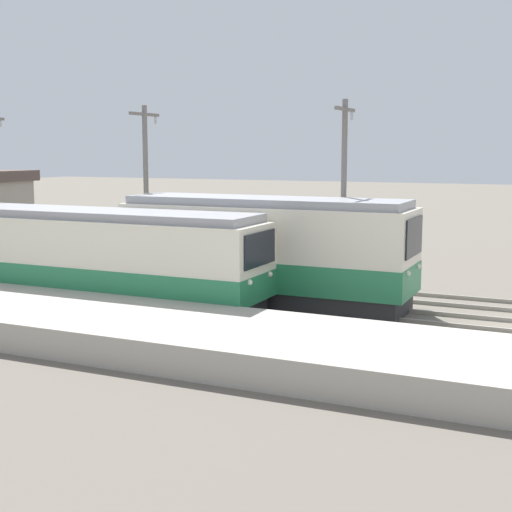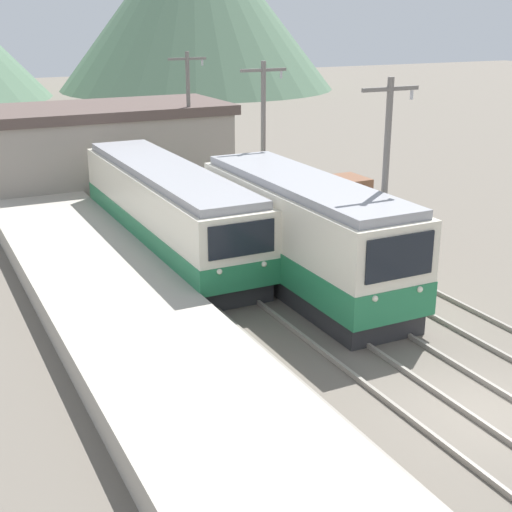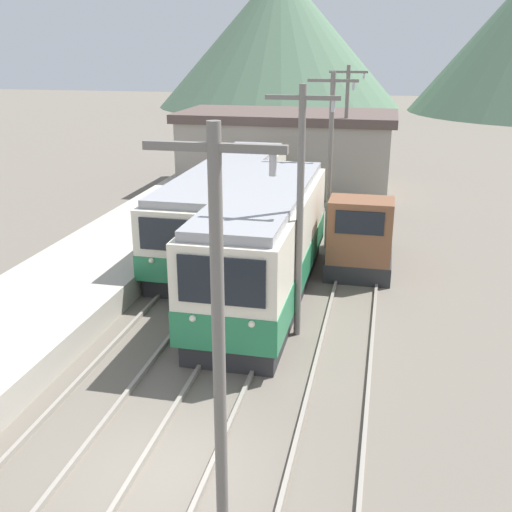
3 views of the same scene
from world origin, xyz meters
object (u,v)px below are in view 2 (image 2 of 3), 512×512
(catenary_mast_mid, at_px, (385,185))
(catenary_mast_distant, at_px, (189,119))
(commuter_train_left, at_px, (168,213))
(catenary_mast_far, at_px, (263,144))
(shunting_locomotive, at_px, (317,215))
(commuter_train_center, at_px, (303,238))

(catenary_mast_mid, height_order, catenary_mast_distant, same)
(commuter_train_left, distance_m, catenary_mast_distant, 9.81)
(commuter_train_left, xyz_separation_m, catenary_mast_far, (4.31, 0.21, 2.33))
(catenary_mast_far, bearing_deg, catenary_mast_distant, 90.00)
(commuter_train_left, distance_m, catenary_mast_mid, 9.46)
(shunting_locomotive, bearing_deg, commuter_train_left, 163.76)
(commuter_train_left, relative_size, shunting_locomotive, 2.72)
(catenary_mast_mid, bearing_deg, shunting_locomotive, 76.87)
(commuter_train_center, distance_m, catenary_mast_distant, 14.45)
(shunting_locomotive, relative_size, catenary_mast_distant, 0.69)
(catenary_mast_distant, bearing_deg, commuter_train_left, -116.86)
(commuter_train_center, distance_m, catenary_mast_far, 6.48)
(commuter_train_left, xyz_separation_m, catenary_mast_distant, (4.31, 8.50, 2.33))
(catenary_mast_mid, xyz_separation_m, catenary_mast_distant, (0.00, 16.59, 0.00))
(shunting_locomotive, xyz_separation_m, catenary_mast_mid, (-1.49, -6.40, 2.72))
(catenary_mast_far, bearing_deg, commuter_train_left, -177.23)
(commuter_train_center, xyz_separation_m, catenary_mast_far, (1.51, 5.92, 2.16))
(commuter_train_center, xyz_separation_m, catenary_mast_mid, (1.51, -2.38, 2.16))
(commuter_train_left, distance_m, commuter_train_center, 6.36)
(commuter_train_center, distance_m, shunting_locomotive, 5.05)
(catenary_mast_mid, xyz_separation_m, catenary_mast_far, (0.00, 8.30, 0.00))
(shunting_locomotive, distance_m, catenary_mast_distant, 10.66)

